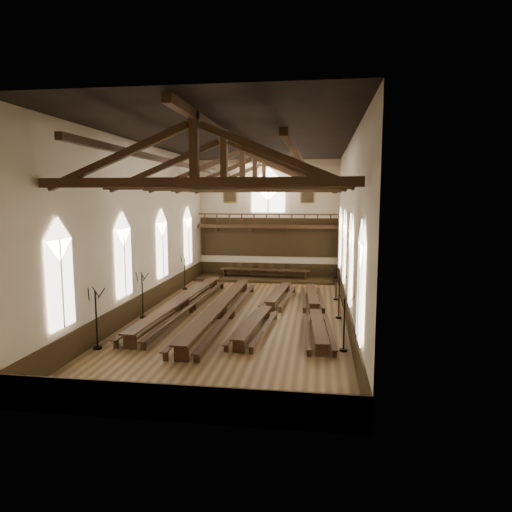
{
  "coord_description": "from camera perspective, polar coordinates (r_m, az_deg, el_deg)",
  "views": [
    {
      "loc": [
        4.4,
        -25.79,
        6.9
      ],
      "look_at": [
        0.57,
        1.5,
        3.3
      ],
      "focal_mm": 32.0,
      "sensor_mm": 36.0,
      "label": 1
    }
  ],
  "objects": [
    {
      "name": "ground",
      "position": [
        27.06,
        -1.64,
        -7.34
      ],
      "size": [
        26.0,
        26.0,
        0.0
      ],
      "primitive_type": "plane",
      "color": "brown",
      "rests_on": "ground"
    },
    {
      "name": "minstrels_gallery",
      "position": [
        38.82,
        1.47,
        3.01
      ],
      "size": [
        11.8,
        1.24,
        3.7
      ],
      "color": "#341D10",
      "rests_on": "room_walls"
    },
    {
      "name": "dais",
      "position": [
        38.07,
        1.07,
        -2.85
      ],
      "size": [
        11.4,
        3.06,
        0.2
      ],
      "primitive_type": "cube",
      "color": "#30210E",
      "rests_on": "ground"
    },
    {
      "name": "candelabrum_left_far",
      "position": [
        34.54,
        -8.89,
        -2.88
      ],
      "size": [
        0.73,
        0.77,
        2.54
      ],
      "color": "black",
      "rests_on": "ground"
    },
    {
      "name": "wainscot_band",
      "position": [
        26.91,
        -1.65,
        -6.11
      ],
      "size": [
        12.0,
        26.0,
        1.2
      ],
      "color": "#30210E",
      "rests_on": "ground"
    },
    {
      "name": "side_windows",
      "position": [
        26.35,
        -1.67,
        0.54
      ],
      "size": [
        11.85,
        19.8,
        4.5
      ],
      "color": "silver",
      "rests_on": "room_walls"
    },
    {
      "name": "candelabrum_right_mid",
      "position": [
        26.54,
        10.32,
        -6.08
      ],
      "size": [
        0.7,
        0.76,
        2.48
      ],
      "color": "black",
      "rests_on": "ground"
    },
    {
      "name": "candelabrum_left_near",
      "position": [
        22.16,
        -19.27,
        -8.77
      ],
      "size": [
        0.8,
        0.88,
        2.87
      ],
      "color": "black",
      "rests_on": "ground"
    },
    {
      "name": "candelabrum_right_near",
      "position": [
        21.07,
        10.93,
        -9.59
      ],
      "size": [
        0.69,
        0.79,
        2.57
      ],
      "color": "black",
      "rests_on": "ground"
    },
    {
      "name": "refectory_row_b",
      "position": [
        26.35,
        -4.5,
        -6.44
      ],
      "size": [
        1.75,
        15.02,
        0.81
      ],
      "color": "#341D10",
      "rests_on": "ground"
    },
    {
      "name": "roof_trusses",
      "position": [
        26.2,
        -1.71,
        10.31
      ],
      "size": [
        11.7,
        25.7,
        2.8
      ],
      "color": "#341D10",
      "rests_on": "room_walls"
    },
    {
      "name": "room_walls",
      "position": [
        26.17,
        -1.69,
        6.46
      ],
      "size": [
        26.0,
        26.0,
        26.0
      ],
      "color": "beige",
      "rests_on": "ground"
    },
    {
      "name": "portraits",
      "position": [
        38.94,
        1.52,
        7.72
      ],
      "size": [
        7.75,
        0.09,
        1.45
      ],
      "color": "brown",
      "rests_on": "room_walls"
    },
    {
      "name": "high_table",
      "position": [
        37.96,
        1.07,
        -1.82
      ],
      "size": [
        7.5,
        1.41,
        0.7
      ],
      "color": "#341D10",
      "rests_on": "dais"
    },
    {
      "name": "refectory_row_d",
      "position": [
        26.53,
        7.32,
        -6.63
      ],
      "size": [
        1.71,
        13.65,
        0.66
      ],
      "color": "#341D10",
      "rests_on": "ground"
    },
    {
      "name": "refectory_row_c",
      "position": [
        26.78,
        1.56,
        -6.39
      ],
      "size": [
        1.94,
        13.95,
        0.69
      ],
      "color": "#341D10",
      "rests_on": "ground"
    },
    {
      "name": "candelabrum_left_mid",
      "position": [
        26.95,
        -13.98,
        -5.85
      ],
      "size": [
        0.79,
        0.79,
        2.66
      ],
      "color": "black",
      "rests_on": "ground"
    },
    {
      "name": "end_window",
      "position": [
        38.94,
        1.53,
        7.91
      ],
      "size": [
        2.8,
        0.12,
        3.8
      ],
      "color": "white",
      "rests_on": "room_walls"
    },
    {
      "name": "candelabrum_right_far",
      "position": [
        31.11,
        9.98,
        -4.12
      ],
      "size": [
        0.73,
        0.68,
        2.41
      ],
      "color": "black",
      "rests_on": "ground"
    },
    {
      "name": "refectory_row_a",
      "position": [
        28.1,
        -9.22,
        -5.65
      ],
      "size": [
        1.91,
        14.93,
        0.8
      ],
      "color": "#341D10",
      "rests_on": "ground"
    },
    {
      "name": "high_chairs",
      "position": [
        38.68,
        1.21,
        -1.7
      ],
      "size": [
        6.8,
        0.51,
        1.02
      ],
      "color": "#341D10",
      "rests_on": "dais"
    }
  ]
}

